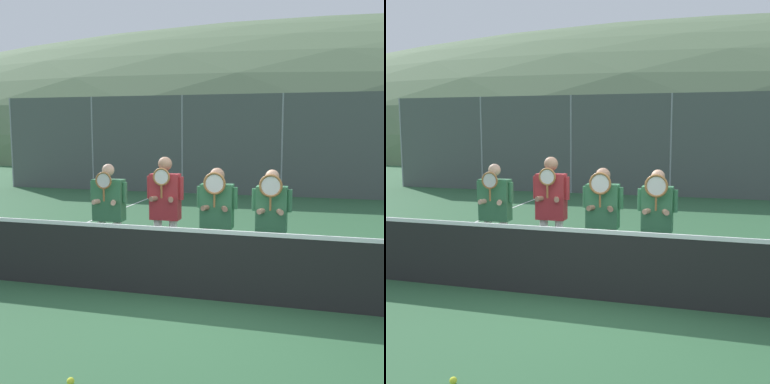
{
  "view_description": "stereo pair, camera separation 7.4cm",
  "coord_description": "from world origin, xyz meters",
  "views": [
    {
      "loc": [
        1.4,
        -6.08,
        2.29
      ],
      "look_at": [
        -0.56,
        1.04,
        1.32
      ],
      "focal_mm": 45.0,
      "sensor_mm": 36.0,
      "label": 1
    },
    {
      "loc": [
        1.47,
        -6.06,
        2.29
      ],
      "look_at": [
        -0.56,
        1.04,
        1.32
      ],
      "focal_mm": 45.0,
      "sensor_mm": 36.0,
      "label": 2
    }
  ],
  "objects": [
    {
      "name": "hill_distant",
      "position": [
        0.0,
        57.95,
        0.0
      ],
      "size": [
        142.18,
        78.99,
        27.65
      ],
      "color": "#5B7551",
      "rests_on": "ground_plane"
    },
    {
      "name": "ground_plane",
      "position": [
        0.0,
        0.0,
        0.0
      ],
      "size": [
        120.0,
        120.0,
        0.0
      ],
      "primitive_type": "plane",
      "color": "#2D5B38"
    },
    {
      "name": "player_rightmost",
      "position": [
        0.69,
        0.77,
        1.02
      ],
      "size": [
        0.57,
        0.34,
        1.72
      ],
      "color": "#232838",
      "rests_on": "ground_plane"
    },
    {
      "name": "car_far_left",
      "position": [
        -6.67,
        12.96,
        0.92
      ],
      "size": [
        4.08,
        2.05,
        1.82
      ],
      "color": "silver",
      "rests_on": "ground_plane"
    },
    {
      "name": "tennis_ball_on_court",
      "position": [
        -0.74,
        -2.45,
        0.03
      ],
      "size": [
        0.07,
        0.07,
        0.07
      ],
      "color": "#CCDB33",
      "rests_on": "ground_plane"
    },
    {
      "name": "player_center_left",
      "position": [
        -0.96,
        0.89,
        1.11
      ],
      "size": [
        0.59,
        0.34,
        1.87
      ],
      "color": "white",
      "rests_on": "ground_plane"
    },
    {
      "name": "player_leftmost",
      "position": [
        -1.89,
        0.86,
        1.03
      ],
      "size": [
        0.63,
        0.34,
        1.75
      ],
      "color": "white",
      "rests_on": "ground_plane"
    },
    {
      "name": "clubhouse_building",
      "position": [
        -0.9,
        17.31,
        1.82
      ],
      "size": [
        21.75,
        5.5,
        3.59
      ],
      "color": "beige",
      "rests_on": "ground_plane"
    },
    {
      "name": "fence_back",
      "position": [
        -0.0,
        10.46,
        1.74
      ],
      "size": [
        21.23,
        0.06,
        3.49
      ],
      "color": "gray",
      "rests_on": "ground_plane"
    },
    {
      "name": "car_left_of_center",
      "position": [
        -2.2,
        13.16,
        0.87
      ],
      "size": [
        4.05,
        2.08,
        1.68
      ],
      "color": "navy",
      "rests_on": "ground_plane"
    },
    {
      "name": "tennis_net",
      "position": [
        0.0,
        0.0,
        0.5
      ],
      "size": [
        11.31,
        0.09,
        1.07
      ],
      "color": "gray",
      "rests_on": "ground_plane"
    },
    {
      "name": "court_line_left_sideline",
      "position": [
        -4.21,
        3.0,
        0.0
      ],
      "size": [
        0.05,
        16.0,
        0.01
      ],
      "primitive_type": "cube",
      "color": "white",
      "rests_on": "ground_plane"
    },
    {
      "name": "player_center_right",
      "position": [
        -0.12,
        0.82,
        1.04
      ],
      "size": [
        0.62,
        0.34,
        1.72
      ],
      "color": "white",
      "rests_on": "ground_plane"
    },
    {
      "name": "car_center",
      "position": [
        2.4,
        12.96,
        0.95
      ],
      "size": [
        4.33,
        2.02,
        1.87
      ],
      "color": "silver",
      "rests_on": "ground_plane"
    }
  ]
}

